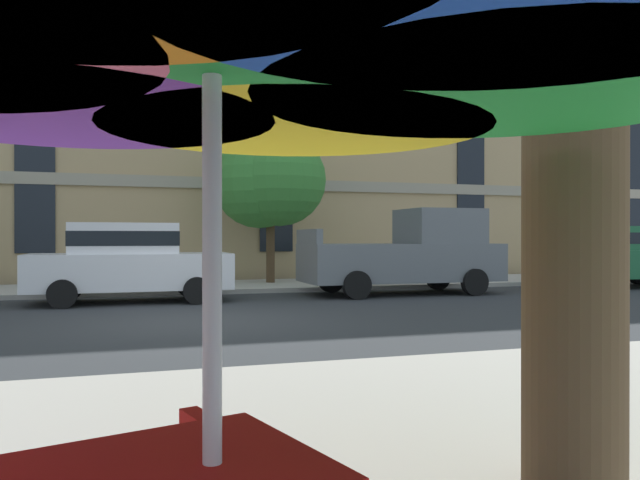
{
  "coord_description": "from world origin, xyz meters",
  "views": [
    {
      "loc": [
        -1.16,
        -10.91,
        1.46
      ],
      "look_at": [
        3.31,
        3.2,
        1.4
      ],
      "focal_mm": 34.89,
      "sensor_mm": 36.0,
      "label": 1
    }
  ],
  "objects_px": {
    "sedan_white": "(129,260)",
    "pickup_gray": "(409,254)",
    "patio_umbrella": "(212,2)",
    "sedan_green": "(623,255)",
    "street_tree_middle": "(272,179)"
  },
  "relations": [
    {
      "from": "street_tree_middle",
      "to": "sedan_white",
      "type": "bearing_deg",
      "value": -140.14
    },
    {
      "from": "sedan_white",
      "to": "patio_umbrella",
      "type": "height_order",
      "value": "patio_umbrella"
    },
    {
      "from": "sedan_green",
      "to": "street_tree_middle",
      "type": "xyz_separation_m",
      "value": [
        -9.72,
        3.42,
        2.25
      ]
    },
    {
      "from": "pickup_gray",
      "to": "patio_umbrella",
      "type": "height_order",
      "value": "patio_umbrella"
    },
    {
      "from": "sedan_white",
      "to": "street_tree_middle",
      "type": "relative_size",
      "value": 0.97
    },
    {
      "from": "pickup_gray",
      "to": "patio_umbrella",
      "type": "relative_size",
      "value": 1.32
    },
    {
      "from": "sedan_green",
      "to": "street_tree_middle",
      "type": "bearing_deg",
      "value": 160.62
    },
    {
      "from": "sedan_white",
      "to": "sedan_green",
      "type": "xyz_separation_m",
      "value": [
        13.81,
        0.0,
        0.0
      ]
    },
    {
      "from": "patio_umbrella",
      "to": "street_tree_middle",
      "type": "bearing_deg",
      "value": 76.25
    },
    {
      "from": "sedan_white",
      "to": "pickup_gray",
      "type": "height_order",
      "value": "pickup_gray"
    },
    {
      "from": "sedan_white",
      "to": "pickup_gray",
      "type": "xyz_separation_m",
      "value": [
        6.95,
        0.0,
        0.08
      ]
    },
    {
      "from": "sedan_white",
      "to": "patio_umbrella",
      "type": "bearing_deg",
      "value": -89.32
    },
    {
      "from": "sedan_green",
      "to": "sedan_white",
      "type": "bearing_deg",
      "value": 180.0
    },
    {
      "from": "patio_umbrella",
      "to": "sedan_white",
      "type": "bearing_deg",
      "value": 90.68
    },
    {
      "from": "street_tree_middle",
      "to": "patio_umbrella",
      "type": "xyz_separation_m",
      "value": [
        -3.94,
        -16.12,
        -1.02
      ]
    }
  ]
}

